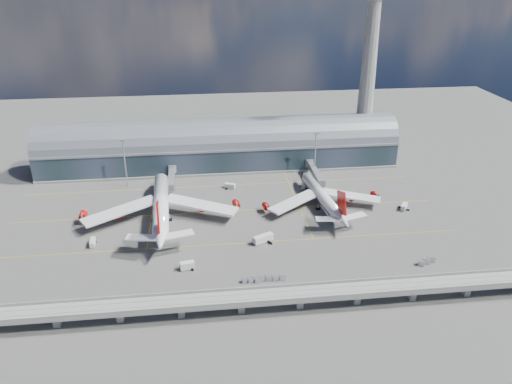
{
  "coord_description": "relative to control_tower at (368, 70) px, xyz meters",
  "views": [
    {
      "loc": [
        -11.08,
        -190.17,
        107.93
      ],
      "look_at": [
        12.68,
        10.0,
        14.0
      ],
      "focal_mm": 35.0,
      "sensor_mm": 36.0,
      "label": 1
    }
  ],
  "objects": [
    {
      "name": "service_truck_0",
      "position": [
        -142.55,
        -87.27,
        -50.36
      ],
      "size": [
        2.44,
        6.1,
        2.48
      ],
      "rotation": [
        0.0,
        0.0,
        0.07
      ],
      "color": "beige",
      "rests_on": "ground"
    },
    {
      "name": "control_tower",
      "position": [
        0.0,
        0.0,
        0.0
      ],
      "size": [
        19.0,
        19.0,
        103.0
      ],
      "color": "gray",
      "rests_on": "ground"
    },
    {
      "name": "ground",
      "position": [
        -85.0,
        -83.0,
        -51.64
      ],
      "size": [
        500.0,
        500.0,
        0.0
      ],
      "primitive_type": "plane",
      "color": "#474744",
      "rests_on": "ground"
    },
    {
      "name": "airliner_left",
      "position": [
        -115.14,
        -67.78,
        -44.97
      ],
      "size": [
        72.89,
        76.56,
        23.34
      ],
      "rotation": [
        0.0,
        0.0,
        0.05
      ],
      "color": "white",
      "rests_on": "ground"
    },
    {
      "name": "service_truck_4",
      "position": [
        -43.73,
        -41.16,
        -50.35
      ],
      "size": [
        3.12,
        4.77,
        2.55
      ],
      "rotation": [
        0.0,
        0.0,
        -0.27
      ],
      "color": "beige",
      "rests_on": "ground"
    },
    {
      "name": "jet_bridge_right",
      "position": [
        -35.85,
        -31.82,
        -46.46
      ],
      "size": [
        4.4,
        32.0,
        7.25
      ],
      "color": "gray",
      "rests_on": "ground"
    },
    {
      "name": "cargo_train_1",
      "position": [
        -73.32,
        -120.89,
        -50.76
      ],
      "size": [
        12.67,
        2.34,
        1.67
      ],
      "rotation": [
        0.0,
        0.0,
        1.63
      ],
      "color": "gray",
      "rests_on": "ground"
    },
    {
      "name": "service_truck_2",
      "position": [
        -71.73,
        -93.23,
        -49.92
      ],
      "size": [
        9.29,
        6.38,
        3.29
      ],
      "rotation": [
        0.0,
        0.0,
        2.03
      ],
      "color": "beige",
      "rests_on": "ground"
    },
    {
      "name": "service_truck_3",
      "position": [
        -0.98,
        -70.86,
        -50.26
      ],
      "size": [
        4.88,
        5.79,
        2.69
      ],
      "rotation": [
        0.0,
        0.0,
        -0.6
      ],
      "color": "beige",
      "rests_on": "ground"
    },
    {
      "name": "taxi_lines",
      "position": [
        -85.0,
        -60.89,
        -51.63
      ],
      "size": [
        200.0,
        80.12,
        0.01
      ],
      "color": "gold",
      "rests_on": "ground"
    },
    {
      "name": "airliner_right",
      "position": [
        -39.18,
        -64.26,
        -46.62
      ],
      "size": [
        58.34,
        61.01,
        19.35
      ],
      "rotation": [
        0.0,
        0.0,
        0.11
      ],
      "color": "white",
      "rests_on": "ground"
    },
    {
      "name": "terminal",
      "position": [
        -85.0,
        -5.01,
        -40.3
      ],
      "size": [
        200.0,
        30.0,
        28.0
      ],
      "color": "#213037",
      "rests_on": "ground"
    },
    {
      "name": "floodlight_mast_left",
      "position": [
        -135.0,
        -28.0,
        -38.0
      ],
      "size": [
        3.0,
        0.7,
        25.7
      ],
      "color": "gray",
      "rests_on": "ground"
    },
    {
      "name": "cargo_train_0",
      "position": [
        -80.01,
        -121.3,
        -50.85
      ],
      "size": [
        6.88,
        2.39,
        1.51
      ],
      "rotation": [
        0.0,
        0.0,
        1.72
      ],
      "color": "gray",
      "rests_on": "ground"
    },
    {
      "name": "service_truck_1",
      "position": [
        -103.28,
        -109.88,
        -50.05
      ],
      "size": [
        5.81,
        3.52,
        3.15
      ],
      "rotation": [
        0.0,
        0.0,
        1.76
      ],
      "color": "beige",
      "rests_on": "ground"
    },
    {
      "name": "guideway",
      "position": [
        -85.0,
        -138.0,
        -46.34
      ],
      "size": [
        220.0,
        8.5,
        7.2
      ],
      "color": "gray",
      "rests_on": "ground"
    },
    {
      "name": "jet_bridge_left",
      "position": [
        -111.76,
        -29.88,
        -46.46
      ],
      "size": [
        4.4,
        28.0,
        7.25
      ],
      "color": "gray",
      "rests_on": "ground"
    },
    {
      "name": "floodlight_mast_right",
      "position": [
        -35.0,
        -28.0,
        -38.0
      ],
      "size": [
        3.0,
        0.7,
        25.7
      ],
      "color": "gray",
      "rests_on": "ground"
    },
    {
      "name": "cargo_train_2",
      "position": [
        -10.09,
        -116.89,
        -50.63
      ],
      "size": [
        8.66,
        4.95,
        1.93
      ],
      "rotation": [
        0.0,
        0.0,
        1.18
      ],
      "color": "gray",
      "rests_on": "ground"
    },
    {
      "name": "service_truck_5",
      "position": [
        -81.64,
        -37.01,
        -50.28
      ],
      "size": [
        5.85,
        4.22,
        2.65
      ],
      "rotation": [
        0.0,
        0.0,
        1.13
      ],
      "color": "beige",
      "rests_on": "ground"
    }
  ]
}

